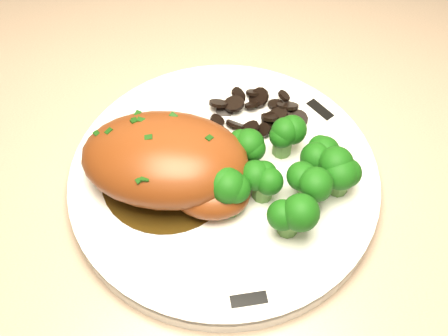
# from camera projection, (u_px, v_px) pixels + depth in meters

# --- Properties ---
(counter) EXTENTS (1.97, 0.65, 0.97)m
(counter) POSITION_uv_depth(u_px,v_px,m) (288.00, 333.00, 0.90)
(counter) COLOR #4C3A23
(counter) RESTS_ON ground
(plate) EXTENTS (0.38, 0.38, 0.02)m
(plate) POSITION_uv_depth(u_px,v_px,m) (224.00, 180.00, 0.55)
(plate) COLOR white
(plate) RESTS_ON counter
(rim_accent_0) EXTENTS (0.03, 0.03, 0.00)m
(rim_accent_0) POSITION_uv_depth(u_px,v_px,m) (320.00, 110.00, 0.59)
(rim_accent_0) COLOR black
(rim_accent_0) RESTS_ON plate
(rim_accent_1) EXTENTS (0.02, 0.03, 0.00)m
(rim_accent_1) POSITION_uv_depth(u_px,v_px,m) (104.00, 136.00, 0.57)
(rim_accent_1) COLOR black
(rim_accent_1) RESTS_ON plate
(rim_accent_2) EXTENTS (0.03, 0.02, 0.00)m
(rim_accent_2) POSITION_uv_depth(u_px,v_px,m) (249.00, 300.00, 0.47)
(rim_accent_2) COLOR black
(rim_accent_2) RESTS_ON plate
(gravy_pool) EXTENTS (0.13, 0.13, 0.00)m
(gravy_pool) POSITION_uv_depth(u_px,v_px,m) (167.00, 177.00, 0.54)
(gravy_pool) COLOR #302008
(gravy_pool) RESTS_ON plate
(chicken_breast) EXTENTS (0.16, 0.11, 0.06)m
(chicken_breast) POSITION_uv_depth(u_px,v_px,m) (170.00, 163.00, 0.52)
(chicken_breast) COLOR brown
(chicken_breast) RESTS_ON plate
(mushroom_pile) EXTENTS (0.09, 0.06, 0.02)m
(mushroom_pile) POSITION_uv_depth(u_px,v_px,m) (260.00, 117.00, 0.58)
(mushroom_pile) COLOR black
(mushroom_pile) RESTS_ON plate
(broccoli_florets) EXTENTS (0.13, 0.12, 0.04)m
(broccoli_florets) POSITION_uv_depth(u_px,v_px,m) (285.00, 173.00, 0.51)
(broccoli_florets) COLOR #4F8136
(broccoli_florets) RESTS_ON plate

